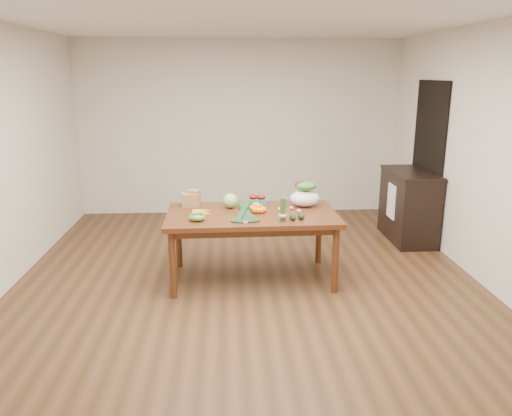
{
  "coord_description": "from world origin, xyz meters",
  "views": [
    {
      "loc": [
        -0.2,
        -4.86,
        2.19
      ],
      "look_at": [
        0.08,
        0.0,
        0.87
      ],
      "focal_mm": 35.0,
      "sensor_mm": 36.0,
      "label": 1
    }
  ],
  "objects": [
    {
      "name": "potato_a",
      "position": [
        0.36,
        0.28,
        0.77
      ],
      "size": [
        0.06,
        0.05,
        0.05
      ],
      "primitive_type": "ellipsoid",
      "color": "#D8B87C",
      "rests_on": "dining_table"
    },
    {
      "name": "ceiling",
      "position": [
        0.0,
        0.0,
        2.7
      ],
      "size": [
        5.0,
        6.0,
        0.02
      ],
      "primitive_type": "cube",
      "color": "white",
      "rests_on": "room_walls"
    },
    {
      "name": "carrots",
      "position": [
        -0.47,
        0.25,
        0.76
      ],
      "size": [
        0.22,
        0.22,
        0.03
      ],
      "primitive_type": null,
      "rotation": [
        0.0,
        0.0,
        0.02
      ],
      "color": "#FF9D15",
      "rests_on": "dining_table"
    },
    {
      "name": "floor",
      "position": [
        0.0,
        0.0,
        0.0
      ],
      "size": [
        6.0,
        6.0,
        0.0
      ],
      "primitive_type": "plane",
      "color": "#58341E",
      "rests_on": "ground"
    },
    {
      "name": "avocado_a",
      "position": [
        0.45,
        -0.07,
        0.78
      ],
      "size": [
        0.09,
        0.11,
        0.06
      ],
      "primitive_type": "ellipsoid",
      "rotation": [
        0.0,
        0.0,
        0.3
      ],
      "color": "black",
      "rests_on": "dining_table"
    },
    {
      "name": "potato_e",
      "position": [
        0.55,
        0.2,
        0.77
      ],
      "size": [
        0.05,
        0.05,
        0.04
      ],
      "primitive_type": "ellipsoid",
      "color": "tan",
      "rests_on": "dining_table"
    },
    {
      "name": "asparagus_bundle",
      "position": [
        0.35,
        -0.09,
        0.88
      ],
      "size": [
        0.08,
        0.12,
        0.26
      ],
      "primitive_type": null,
      "rotation": [
        0.15,
        0.0,
        0.02
      ],
      "color": "#5B833C",
      "rests_on": "dining_table"
    },
    {
      "name": "cabbage",
      "position": [
        -0.17,
        0.45,
        0.83
      ],
      "size": [
        0.16,
        0.16,
        0.16
      ],
      "primitive_type": "sphere",
      "color": "#8FB367",
      "rests_on": "dining_table"
    },
    {
      "name": "mandarin_cluster",
      "position": [
        0.12,
        0.26,
        0.8
      ],
      "size": [
        0.18,
        0.18,
        0.1
      ],
      "primitive_type": null,
      "rotation": [
        0.0,
        0.0,
        0.02
      ],
      "color": "orange",
      "rests_on": "dining_table"
    },
    {
      "name": "snap_pea_bag",
      "position": [
        -0.51,
        -0.03,
        0.79
      ],
      "size": [
        0.17,
        0.13,
        0.08
      ],
      "primitive_type": "ellipsoid",
      "color": "#609833",
      "rests_on": "dining_table"
    },
    {
      "name": "strawberry_basket_b",
      "position": [
        0.18,
        0.58,
        0.8
      ],
      "size": [
        0.1,
        0.1,
        0.09
      ],
      "primitive_type": null,
      "rotation": [
        0.0,
        0.0,
        0.02
      ],
      "color": "#B5190C",
      "rests_on": "dining_table"
    },
    {
      "name": "cabinet",
      "position": [
        2.22,
        1.45,
        0.47
      ],
      "size": [
        0.52,
        1.02,
        0.94
      ],
      "primitive_type": "cube",
      "color": "black",
      "rests_on": "floor"
    },
    {
      "name": "salad_bag",
      "position": [
        0.65,
        0.47,
        0.88
      ],
      "size": [
        0.33,
        0.25,
        0.26
      ],
      "primitive_type": null,
      "rotation": [
        0.0,
        0.0,
        0.02
      ],
      "color": "white",
      "rests_on": "dining_table"
    },
    {
      "name": "orange_a",
      "position": [
        -0.04,
        0.35,
        0.79
      ],
      "size": [
        0.08,
        0.08,
        0.08
      ],
      "primitive_type": "sphere",
      "color": "orange",
      "rests_on": "dining_table"
    },
    {
      "name": "strawberry_basket_a",
      "position": [
        0.09,
        0.59,
        0.8
      ],
      "size": [
        0.11,
        0.11,
        0.1
      ],
      "primitive_type": null,
      "rotation": [
        0.0,
        0.0,
        0.02
      ],
      "color": "#B60C10",
      "rests_on": "dining_table"
    },
    {
      "name": "dining_table",
      "position": [
        0.05,
        0.24,
        0.38
      ],
      "size": [
        1.82,
        1.04,
        0.75
      ],
      "primitive_type": "cube",
      "rotation": [
        0.0,
        0.0,
        0.02
      ],
      "color": "#552713",
      "rests_on": "floor"
    },
    {
      "name": "dish_towel",
      "position": [
        1.96,
        1.4,
        0.55
      ],
      "size": [
        0.02,
        0.28,
        0.45
      ],
      "primitive_type": "cube",
      "color": "white",
      "rests_on": "cabinet"
    },
    {
      "name": "avocado_b",
      "position": [
        0.54,
        -0.04,
        0.78
      ],
      "size": [
        0.1,
        0.12,
        0.07
      ],
      "primitive_type": "ellipsoid",
      "rotation": [
        0.0,
        0.0,
        0.3
      ],
      "color": "black",
      "rests_on": "dining_table"
    },
    {
      "name": "orange_b",
      "position": [
        0.12,
        0.39,
        0.79
      ],
      "size": [
        0.07,
        0.07,
        0.07
      ],
      "primitive_type": "sphere",
      "color": "orange",
      "rests_on": "dining_table"
    },
    {
      "name": "kale_bunch",
      "position": [
        -0.03,
        -0.04,
        0.83
      ],
      "size": [
        0.33,
        0.41,
        0.16
      ],
      "primitive_type": null,
      "rotation": [
        0.0,
        0.0,
        0.02
      ],
      "color": "#15301C",
      "rests_on": "dining_table"
    },
    {
      "name": "potato_b",
      "position": [
        0.4,
        0.24,
        0.77
      ],
      "size": [
        0.04,
        0.04,
        0.04
      ],
      "primitive_type": "ellipsoid",
      "color": "tan",
      "rests_on": "dining_table"
    },
    {
      "name": "orange_c",
      "position": [
        0.11,
        0.34,
        0.8
      ],
      "size": [
        0.09,
        0.09,
        0.09
      ],
      "primitive_type": "sphere",
      "color": "#FF5F0F",
      "rests_on": "dining_table"
    },
    {
      "name": "room_walls",
      "position": [
        0.0,
        0.0,
        1.35
      ],
      "size": [
        5.02,
        6.02,
        2.7
      ],
      "color": "silver",
      "rests_on": "floor"
    },
    {
      "name": "doorway_dark",
      "position": [
        2.48,
        1.6,
        1.05
      ],
      "size": [
        0.02,
        1.0,
        2.1
      ],
      "primitive_type": "cube",
      "color": "black",
      "rests_on": "floor"
    },
    {
      "name": "potato_d",
      "position": [
        0.39,
        0.32,
        0.77
      ],
      "size": [
        0.05,
        0.05,
        0.05
      ],
      "primitive_type": "ellipsoid",
      "color": "tan",
      "rests_on": "dining_table"
    },
    {
      "name": "paper_bag",
      "position": [
        -0.62,
        0.55,
        0.84
      ],
      "size": [
        0.26,
        0.22,
        0.18
      ],
      "primitive_type": null,
      "rotation": [
        0.0,
        0.0,
        0.02
      ],
      "color": "olive",
      "rests_on": "dining_table"
    },
    {
      "name": "potato_c",
      "position": [
        0.49,
        0.34,
        0.77
      ],
      "size": [
        0.05,
        0.04,
        0.04
      ],
      "primitive_type": "ellipsoid",
      "color": "tan",
      "rests_on": "dining_table"
    }
  ]
}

